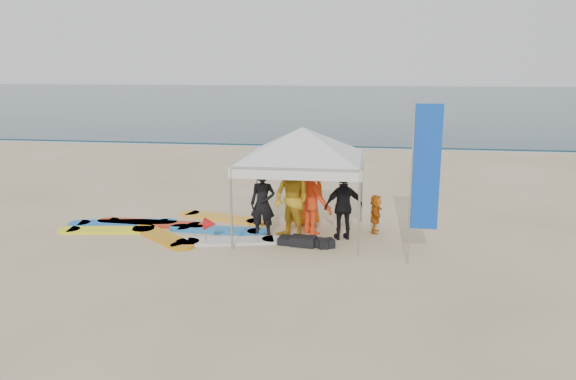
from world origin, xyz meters
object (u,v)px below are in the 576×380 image
Objects in this scene: marker_pennant at (210,224)px; person_yellow at (291,200)px; surfboard_spread at (173,228)px; person_black_b at (344,207)px; person_seated at (376,214)px; feather_flag at (425,170)px; person_black_a at (263,204)px; canopy_tent at (302,128)px; person_orange_a at (313,197)px; person_orange_b at (306,189)px.

person_yellow is at bearing 21.15° from marker_pennant.
surfboard_spread is at bearing -148.31° from person_yellow.
person_yellow is 1.95m from marker_pennant.
person_black_b is 1.04m from person_seated.
feather_flag is at bearing -7.77° from marker_pennant.
person_seated reaches higher than surfboard_spread.
person_black_a is 2.02m from canopy_tent.
person_black_b is (1.20, 0.22, -0.17)m from person_yellow.
canopy_tent reaches higher than surfboard_spread.
person_seated is 4.02m from marker_pennant.
person_orange_a is 1.70m from canopy_tent.
person_black_a reaches higher than person_black_b.
person_seated is 1.49× the size of marker_pennant.
person_yellow is at bearing -6.78° from surfboard_spread.
person_yellow is 2.03× the size of person_seated.
marker_pennant is (-1.95, -1.15, -2.09)m from canopy_tent.
feather_flag is 6.45m from surfboard_spread.
person_orange_a is (0.44, 0.56, -0.05)m from person_yellow.
person_orange_b is 0.56× the size of feather_flag.
person_seated is at bearing 152.09° from person_orange_b.
marker_pennant is (-2.96, -0.90, -0.29)m from person_black_b.
marker_pennant is at bearing -142.93° from person_black_a.
person_orange_b is (-0.25, 0.72, 0.04)m from person_orange_a.
person_orange_b reaches higher than person_black_b.
person_orange_b is 1.83m from canopy_tent.
surfboard_spread is (-3.24, -0.11, -2.55)m from canopy_tent.
person_orange_b is 2.98× the size of marker_pennant.
feather_flag is (1.66, -1.53, 1.20)m from person_black_b.
marker_pennant is (-3.71, -1.54, 0.02)m from person_seated.
person_seated is at bearing 112.77° from feather_flag.
surfboard_spread is (-3.49, -0.20, -0.88)m from person_orange_a.
surfboard_spread is at bearing 1.17° from person_orange_b.
person_black_a is 0.84× the size of person_yellow.
person_black_a is 0.31× the size of surfboard_spread.
feather_flag is at bearing -15.82° from surfboard_spread.
person_black_a reaches higher than marker_pennant.
person_orange_b is at bearing 45.12° from marker_pennant.
feather_flag is at bearing -153.79° from person_seated.
feather_flag reaches higher than person_orange_a.
person_black_a is at bearing 109.29° from person_seated.
feather_flag reaches higher than marker_pennant.
person_black_b is 1.66× the size of person_seated.
person_orange_b is at bearing 90.16° from canopy_tent.
person_black_a is 1.71× the size of person_seated.
person_orange_b is at bearing 80.15° from person_seated.
person_yellow is 0.57× the size of feather_flag.
surfboard_spread is (-5.91, 1.67, -1.96)m from feather_flag.
marker_pennant is at bearing -149.44° from canopy_tent.
person_yellow is 1.01× the size of person_orange_b.
person_yellow is at bearing 117.26° from person_seated.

